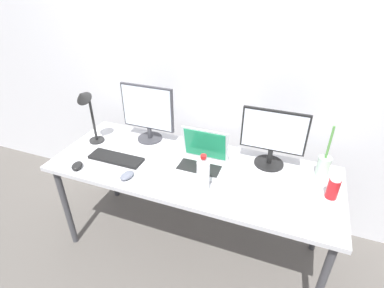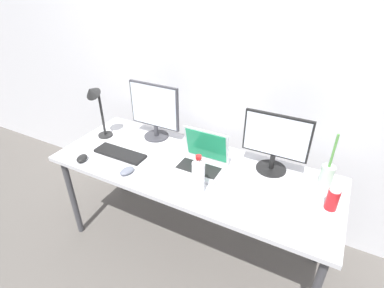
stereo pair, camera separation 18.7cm
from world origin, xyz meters
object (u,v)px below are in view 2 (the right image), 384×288
Objects in this scene: monitor_left at (154,110)px; water_bottle at (198,175)px; work_desk at (192,175)px; keyboard_main at (120,153)px; soda_can_near_keyboard at (332,199)px; laptop_silver at (202,159)px; desk_lamp at (95,102)px; mouse_by_laptop at (127,171)px; monitor_center at (275,141)px; mouse_by_keyboard at (82,158)px; bamboo_vase at (327,175)px.

monitor_left is 0.72m from water_bottle.
keyboard_main is at bearing -169.28° from work_desk.
soda_can_near_keyboard is (0.85, 0.01, 0.12)m from work_desk.
laptop_silver is at bearing 178.07° from soda_can_near_keyboard.
monitor_left is 1.37× the size of laptop_silver.
monitor_left is 0.55m from laptop_silver.
monitor_left is at bearing 75.75° from keyboard_main.
desk_lamp is at bearing -178.57° from laptop_silver.
soda_can_near_keyboard reaches higher than mouse_by_laptop.
keyboard_main is (-0.98, -0.32, -0.20)m from monitor_center.
monitor_center is at bearing 1.99° from mouse_by_keyboard.
mouse_by_laptop reaches higher than keyboard_main.
monitor_left reaches higher than water_bottle.
monitor_center is 1.27m from desk_lamp.
monitor_left is at bearing 41.40° from mouse_by_keyboard.
work_desk is 0.53m from keyboard_main.
keyboard_main is 2.99× the size of soda_can_near_keyboard.
monitor_left reaches higher than laptop_silver.
mouse_by_laptop is 0.49m from water_bottle.
water_bottle is at bearing -8.17° from keyboard_main.
bamboo_vase is at bearing -2.96° from mouse_by_keyboard.
monitor_center reaches higher than mouse_by_keyboard.
mouse_by_keyboard is (-0.70, -0.28, 0.08)m from work_desk.
keyboard_main is 3.93× the size of mouse_by_keyboard.
work_desk is at bearing 10.76° from keyboard_main.
mouse_by_laptop is at bearing -143.98° from laptop_silver.
laptop_silver is (0.05, 0.04, 0.12)m from work_desk.
monitor_center is (0.90, -0.01, -0.02)m from monitor_left.
monitor_center is 3.24× the size of soda_can_near_keyboard.
mouse_by_keyboard is at bearing -156.95° from monitor_center.
monitor_center is 1.31× the size of laptop_silver.
mouse_by_laptop is (0.36, 0.03, -0.00)m from mouse_by_keyboard.
monitor_left reaches higher than soda_can_near_keyboard.
soda_can_near_keyboard is (0.38, -0.21, -0.15)m from monitor_center.
monitor_left is at bearing 111.88° from mouse_by_laptop.
mouse_by_laptop is at bearing -39.83° from keyboard_main.
monitor_center is 0.53m from water_bottle.
laptop_silver is at bearing -156.41° from monitor_center.
bamboo_vase is (1.49, 0.49, 0.06)m from mouse_by_keyboard.
soda_can_near_keyboard is at bearing -1.93° from laptop_silver.
laptop_silver is (-0.41, -0.18, -0.15)m from monitor_center.
desk_lamp is (-0.09, 0.29, 0.28)m from mouse_by_keyboard.
work_desk is 4.60× the size of monitor_center.
work_desk is 7.55× the size of water_bottle.
soda_can_near_keyboard is (1.54, 0.29, 0.04)m from mouse_by_keyboard.
monitor_left reaches higher than work_desk.
water_bottle reaches higher than work_desk.
monitor_left is 1.71× the size of water_bottle.
bamboo_vase is 1.61m from desk_lamp.
desk_lamp is (-1.64, 0.01, 0.24)m from soda_can_near_keyboard.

